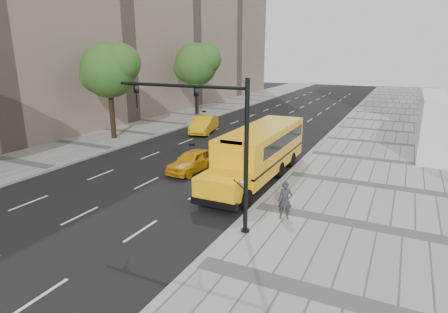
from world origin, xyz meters
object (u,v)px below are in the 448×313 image
at_px(tree_b, 109,70).
at_px(taxi_far, 204,125).
at_px(taxi_near, 192,161).
at_px(traffic_signal, 214,135).
at_px(school_bus, 261,149).
at_px(pedestrian, 285,200).
at_px(tree_c, 197,64).

distance_m(tree_b, taxi_far, 9.60).
relative_size(taxi_near, traffic_signal, 0.62).
distance_m(school_bus, taxi_far, 13.59).
bearing_deg(pedestrian, taxi_far, 112.83).
bearing_deg(taxi_far, school_bus, -59.57).
xyz_separation_m(taxi_far, pedestrian, (12.51, -15.22, 0.22)).
xyz_separation_m(tree_b, taxi_near, (10.63, -4.78, -5.23)).
xyz_separation_m(tree_b, traffic_signal, (15.61, -11.26, -1.82)).
bearing_deg(taxi_near, tree_c, 124.79).
height_order(tree_b, taxi_far, tree_b).
bearing_deg(school_bus, pedestrian, -59.33).
bearing_deg(tree_c, taxi_near, -60.96).
distance_m(tree_c, taxi_near, 22.52).
distance_m(tree_c, school_bus, 23.99).
xyz_separation_m(school_bus, taxi_far, (-9.32, 9.84, -0.98)).
distance_m(tree_c, traffic_signal, 30.05).
bearing_deg(traffic_signal, school_bus, 95.41).
distance_m(school_bus, traffic_signal, 7.69).
bearing_deg(taxi_near, school_bus, 16.62).
xyz_separation_m(taxi_near, traffic_signal, (4.98, -6.48, 3.41)).
relative_size(school_bus, pedestrian, 6.74).
relative_size(tree_c, school_bus, 0.73).
bearing_deg(tree_c, taxi_far, -56.59).
relative_size(tree_b, taxi_near, 2.04).
distance_m(tree_c, pedestrian, 30.23).
bearing_deg(pedestrian, traffic_signal, -159.08).
bearing_deg(traffic_signal, taxi_far, 120.29).
height_order(school_bus, pedestrian, school_bus).
bearing_deg(traffic_signal, taxi_near, 127.54).
bearing_deg(taxi_near, tree_b, 161.53).
relative_size(tree_b, traffic_signal, 1.27).
relative_size(tree_c, taxi_far, 1.77).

